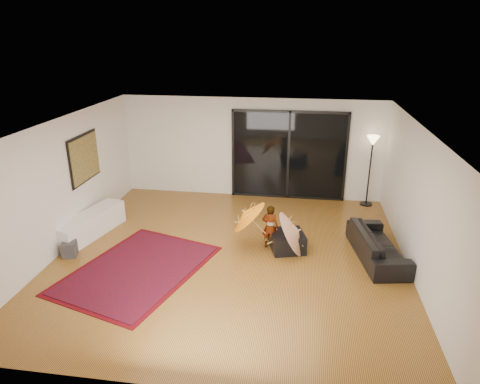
% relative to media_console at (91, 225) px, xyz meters
% --- Properties ---
extents(floor, '(7.00, 7.00, 0.00)m').
position_rel_media_console_xyz_m(floor, '(3.25, -0.49, -0.26)').
color(floor, '#A6742D').
rests_on(floor, ground).
extents(ceiling, '(7.00, 7.00, 0.00)m').
position_rel_media_console_xyz_m(ceiling, '(3.25, -0.49, 2.44)').
color(ceiling, white).
rests_on(ceiling, wall_back).
extents(wall_back, '(7.00, 0.00, 7.00)m').
position_rel_media_console_xyz_m(wall_back, '(3.25, 3.01, 1.09)').
color(wall_back, silver).
rests_on(wall_back, floor).
extents(wall_front, '(7.00, 0.00, 7.00)m').
position_rel_media_console_xyz_m(wall_front, '(3.25, -3.99, 1.09)').
color(wall_front, silver).
rests_on(wall_front, floor).
extents(wall_left, '(0.00, 7.00, 7.00)m').
position_rel_media_console_xyz_m(wall_left, '(-0.25, -0.49, 1.09)').
color(wall_left, silver).
rests_on(wall_left, floor).
extents(wall_right, '(0.00, 7.00, 7.00)m').
position_rel_media_console_xyz_m(wall_right, '(6.75, -0.49, 1.09)').
color(wall_right, silver).
rests_on(wall_right, floor).
extents(sliding_door, '(3.06, 0.07, 2.40)m').
position_rel_media_console_xyz_m(sliding_door, '(4.25, 2.98, 0.94)').
color(sliding_door, black).
rests_on(sliding_door, wall_back).
extents(painting, '(0.04, 1.28, 1.08)m').
position_rel_media_console_xyz_m(painting, '(-0.21, 0.51, 1.39)').
color(painting, black).
rests_on(painting, wall_left).
extents(media_console, '(0.90, 1.96, 0.53)m').
position_rel_media_console_xyz_m(media_console, '(0.00, 0.00, 0.00)').
color(media_console, white).
rests_on(media_console, floor).
extents(speaker, '(0.34, 0.34, 0.31)m').
position_rel_media_console_xyz_m(speaker, '(0.00, -0.95, -0.11)').
color(speaker, '#424244').
rests_on(speaker, floor).
extents(persian_rug, '(2.90, 3.46, 0.02)m').
position_rel_media_console_xyz_m(persian_rug, '(1.57, -1.27, -0.25)').
color(persian_rug, '#52070E').
rests_on(persian_rug, floor).
extents(sofa, '(1.09, 2.06, 0.57)m').
position_rel_media_console_xyz_m(sofa, '(6.20, -0.10, 0.02)').
color(sofa, black).
rests_on(sofa, floor).
extents(ottoman, '(0.83, 0.83, 0.38)m').
position_rel_media_console_xyz_m(ottoman, '(4.39, -0.02, -0.07)').
color(ottoman, black).
rests_on(ottoman, floor).
extents(floor_lamp, '(0.32, 0.32, 1.86)m').
position_rel_media_console_xyz_m(floor_lamp, '(6.35, 2.76, 1.20)').
color(floor_lamp, black).
rests_on(floor_lamp, floor).
extents(child, '(0.39, 0.29, 0.96)m').
position_rel_media_console_xyz_m(child, '(4.02, 0.01, 0.22)').
color(child, '#999999').
rests_on(child, floor).
extents(parasol_orange, '(0.73, 0.86, 0.88)m').
position_rel_media_console_xyz_m(parasol_orange, '(3.47, -0.04, 0.47)').
color(parasol_orange, orange).
rests_on(parasol_orange, child).
extents(parasol_white, '(0.65, 0.98, 0.99)m').
position_rel_media_console_xyz_m(parasol_white, '(4.62, -0.14, 0.24)').
color(parasol_white, silver).
rests_on(parasol_white, floor).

